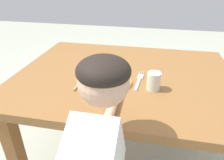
# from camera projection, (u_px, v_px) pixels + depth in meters

# --- Properties ---
(ground_plane) EXTENTS (8.00, 8.00, 0.00)m
(ground_plane) POSITION_uv_depth(u_px,v_px,m) (122.00, 160.00, 1.55)
(ground_plane) COLOR #AAAE9C
(dining_table) EXTENTS (1.24, 0.96, 0.72)m
(dining_table) POSITION_uv_depth(u_px,v_px,m) (124.00, 88.00, 1.25)
(dining_table) COLOR brown
(dining_table) RESTS_ON ground_plane
(plate) EXTENTS (0.21, 0.21, 0.04)m
(plate) POSITION_uv_depth(u_px,v_px,m) (112.00, 82.00, 1.09)
(plate) COLOR gold
(plate) RESTS_ON dining_table
(fork) EXTENTS (0.04, 0.23, 0.01)m
(fork) POSITION_uv_depth(u_px,v_px,m) (139.00, 80.00, 1.12)
(fork) COLOR silver
(fork) RESTS_ON dining_table
(spoon) EXTENTS (0.03, 0.21, 0.02)m
(spoon) POSITION_uv_depth(u_px,v_px,m) (83.00, 77.00, 1.15)
(spoon) COLOR tan
(spoon) RESTS_ON dining_table
(drinking_cup) EXTENTS (0.07, 0.07, 0.09)m
(drinking_cup) POSITION_uv_depth(u_px,v_px,m) (154.00, 81.00, 1.03)
(drinking_cup) COLOR silver
(drinking_cup) RESTS_ON dining_table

